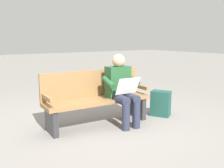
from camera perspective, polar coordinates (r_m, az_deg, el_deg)
The scene contains 4 objects.
ground_plane at distance 4.31m, azimuth -3.08°, elevation -9.13°, with size 40.00×40.00×0.00m, color gray.
bench_near at distance 4.24m, azimuth -3.59°, elevation -3.00°, with size 1.83×0.60×0.90m.
person_seated at distance 4.18m, azimuth 2.16°, elevation -0.80°, with size 0.59×0.59×1.18m.
backpack at distance 4.81m, azimuth 10.93°, elevation -4.35°, with size 0.36×0.41×0.47m.
Camera 1 is at (2.13, 3.46, 1.43)m, focal length 40.50 mm.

